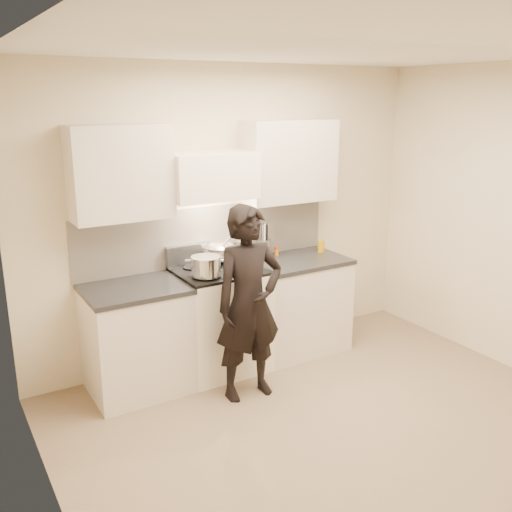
# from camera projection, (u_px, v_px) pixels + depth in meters

# --- Properties ---
(ground_plane) EXTENTS (4.00, 4.00, 0.00)m
(ground_plane) POSITION_uv_depth(u_px,v_px,m) (345.00, 433.00, 4.23)
(ground_plane) COLOR #7E6A51
(room_shell) EXTENTS (4.04, 3.54, 2.70)m
(room_shell) POSITION_uv_depth(u_px,v_px,m) (315.00, 214.00, 4.07)
(room_shell) COLOR beige
(room_shell) RESTS_ON ground
(stove) EXTENTS (0.76, 0.65, 0.96)m
(stove) POSITION_uv_depth(u_px,v_px,m) (220.00, 319.00, 5.13)
(stove) COLOR white
(stove) RESTS_ON ground
(counter_right) EXTENTS (0.92, 0.67, 0.92)m
(counter_right) POSITION_uv_depth(u_px,v_px,m) (296.00, 304.00, 5.54)
(counter_right) COLOR beige
(counter_right) RESTS_ON ground
(counter_left) EXTENTS (0.82, 0.67, 0.92)m
(counter_left) POSITION_uv_depth(u_px,v_px,m) (137.00, 339.00, 4.75)
(counter_left) COLOR beige
(counter_left) RESTS_ON ground
(wok) EXTENTS (0.41, 0.50, 0.33)m
(wok) POSITION_uv_depth(u_px,v_px,m) (223.00, 250.00, 5.15)
(wok) COLOR silver
(wok) RESTS_ON stove
(stock_pot) EXTENTS (0.35, 0.31, 0.17)m
(stock_pot) POSITION_uv_depth(u_px,v_px,m) (206.00, 266.00, 4.76)
(stock_pot) COLOR silver
(stock_pot) RESTS_ON stove
(utensil_crock) EXTENTS (0.12, 0.12, 0.33)m
(utensil_crock) POSITION_uv_depth(u_px,v_px,m) (265.00, 247.00, 5.44)
(utensil_crock) COLOR #989AA5
(utensil_crock) RESTS_ON counter_right
(spice_jar) EXTENTS (0.04, 0.04, 0.09)m
(spice_jar) POSITION_uv_depth(u_px,v_px,m) (277.00, 251.00, 5.50)
(spice_jar) COLOR #C8720C
(spice_jar) RESTS_ON counter_right
(oil_glass) EXTENTS (0.07, 0.07, 0.12)m
(oil_glass) POSITION_uv_depth(u_px,v_px,m) (321.00, 246.00, 5.64)
(oil_glass) COLOR #B08007
(oil_glass) RESTS_ON counter_right
(person) EXTENTS (0.60, 0.41, 1.61)m
(person) POSITION_uv_depth(u_px,v_px,m) (249.00, 304.00, 4.58)
(person) COLOR black
(person) RESTS_ON ground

